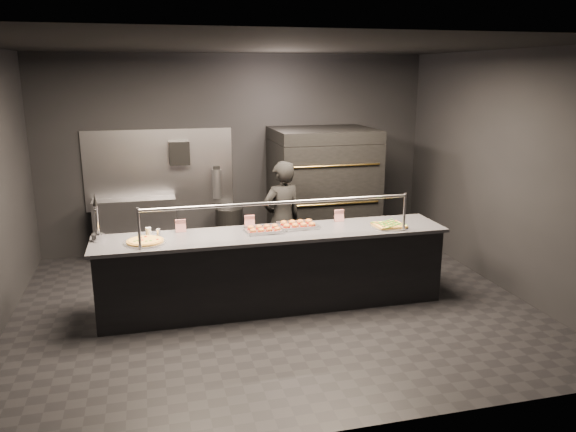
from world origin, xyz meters
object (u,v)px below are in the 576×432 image
at_px(prep_shelf, 136,228).
at_px(worker, 282,220).
at_px(towel_dispenser, 179,153).
at_px(square_pizza, 389,225).
at_px(round_pizza, 145,241).
at_px(slider_tray_b, 298,225).
at_px(service_counter, 274,269).
at_px(pizza_oven, 322,191).
at_px(beer_tap, 97,227).
at_px(fire_extinguisher, 217,183).
at_px(trash_bin, 230,230).
at_px(slider_tray_a, 264,229).

relative_size(prep_shelf, worker, 0.75).
distance_m(towel_dispenser, square_pizza, 3.45).
distance_m(prep_shelf, round_pizza, 2.43).
distance_m(round_pizza, slider_tray_b, 1.80).
relative_size(service_counter, pizza_oven, 2.15).
distance_m(beer_tap, worker, 2.44).
distance_m(fire_extinguisher, worker, 1.62).
bearing_deg(towel_dispenser, trash_bin, -13.65).
bearing_deg(square_pizza, round_pizza, 178.90).
bearing_deg(service_counter, prep_shelf, 124.59).
distance_m(pizza_oven, fire_extinguisher, 1.63).
relative_size(fire_extinguisher, slider_tray_a, 1.11).
bearing_deg(pizza_oven, slider_tray_b, -116.33).
bearing_deg(fire_extinguisher, slider_tray_a, -83.93).
distance_m(beer_tap, square_pizza, 3.36).
relative_size(towel_dispenser, square_pizza, 0.79).
bearing_deg(beer_tap, service_counter, -4.13).
distance_m(fire_extinguisher, slider_tray_a, 2.36).
height_order(fire_extinguisher, beer_tap, beer_tap).
bearing_deg(fire_extinguisher, square_pizza, -55.15).
distance_m(beer_tap, slider_tray_b, 2.29).
xyz_separation_m(pizza_oven, worker, (-0.87, -0.94, -0.17)).
xyz_separation_m(beer_tap, slider_tray_a, (1.85, -0.09, -0.13)).
bearing_deg(prep_shelf, fire_extinguisher, 3.66).
bearing_deg(towel_dispenser, worker, -49.31).
distance_m(service_counter, trash_bin, 2.23).
xyz_separation_m(round_pizza, square_pizza, (2.85, -0.05, 0.00)).
relative_size(service_counter, slider_tray_b, 7.90).
distance_m(towel_dispenser, slider_tray_a, 2.54).
bearing_deg(worker, beer_tap, 1.69).
relative_size(prep_shelf, beer_tap, 2.25).
bearing_deg(trash_bin, fire_extinguisher, 129.81).
height_order(slider_tray_b, square_pizza, slider_tray_b).
distance_m(pizza_oven, prep_shelf, 2.88).
bearing_deg(towel_dispenser, fire_extinguisher, 1.04).
xyz_separation_m(prep_shelf, fire_extinguisher, (1.25, 0.08, 0.61)).
bearing_deg(round_pizza, fire_extinguisher, 65.90).
height_order(service_counter, slider_tray_b, service_counter).
distance_m(beer_tap, round_pizza, 0.56).
relative_size(towel_dispenser, worker, 0.22).
xyz_separation_m(round_pizza, worker, (1.78, 1.02, -0.14)).
xyz_separation_m(fire_extinguisher, round_pizza, (-1.10, -2.46, -0.12)).
height_order(fire_extinguisher, trash_bin, fire_extinguisher).
distance_m(service_counter, beer_tap, 2.05).
xyz_separation_m(prep_shelf, square_pizza, (3.00, -2.43, 0.49)).
bearing_deg(worker, service_counter, 52.90).
xyz_separation_m(service_counter, round_pizza, (-1.45, -0.06, 0.47)).
height_order(prep_shelf, fire_extinguisher, fire_extinguisher).
bearing_deg(slider_tray_b, beer_tap, -179.78).
relative_size(round_pizza, square_pizza, 1.04).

